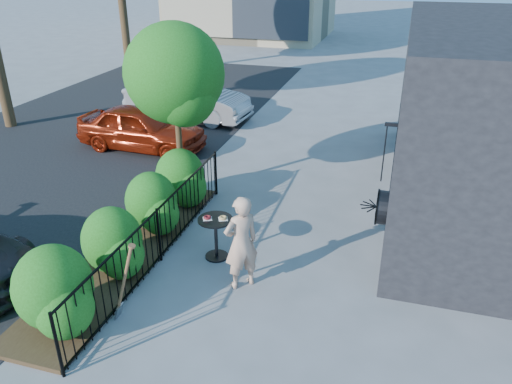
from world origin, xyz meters
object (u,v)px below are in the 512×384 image
(woman, at_px, (241,243))
(car_silver, at_px, (188,99))
(shovel, at_px, (123,286))
(cafe_table, at_px, (216,231))
(patio_tree, at_px, (177,80))
(car_red, at_px, (142,128))

(woman, relative_size, car_silver, 0.39)
(shovel, xyz_separation_m, car_silver, (-3.32, 10.12, 0.08))
(shovel, bearing_deg, woman, 43.40)
(cafe_table, relative_size, shovel, 0.61)
(car_silver, bearing_deg, shovel, -157.05)
(patio_tree, height_order, car_silver, patio_tree)
(woman, xyz_separation_m, car_silver, (-4.78, 8.74, -0.14))
(cafe_table, bearing_deg, car_red, 130.26)
(cafe_table, height_order, woman, woman)
(patio_tree, distance_m, cafe_table, 3.64)
(woman, height_order, car_red, woman)
(patio_tree, height_order, cafe_table, patio_tree)
(car_silver, bearing_deg, woman, -146.54)
(woman, bearing_deg, patio_tree, -96.43)
(cafe_table, xyz_separation_m, woman, (0.73, -0.71, 0.29))
(patio_tree, xyz_separation_m, cafe_table, (1.70, -2.35, -2.19))
(cafe_table, distance_m, car_red, 6.42)
(patio_tree, distance_m, car_red, 4.11)
(cafe_table, relative_size, car_silver, 0.20)
(shovel, distance_m, car_silver, 10.65)
(car_red, xyz_separation_m, car_silver, (0.10, 3.13, 0.07))
(shovel, bearing_deg, patio_tree, 102.42)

